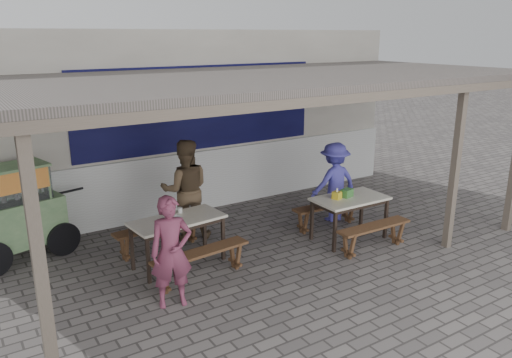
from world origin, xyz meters
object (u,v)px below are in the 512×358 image
object	(u,v)px
bench_left_wall	(159,231)
patron_right_table	(334,182)
donation_box	(347,193)
condiment_jar	(180,210)
patron_street_side	(171,252)
condiment_bowl	(174,218)
bench_right_street	(374,232)
patron_wall_side	(185,190)
bench_left_street	(201,258)
vendor_cart	(15,210)
bench_right_wall	(327,210)
tissue_box	(337,195)
table_right	(350,202)
table_left	(178,224)

from	to	relation	value
bench_left_wall	patron_right_table	xyz separation A→B (m)	(3.34, -0.43, 0.41)
donation_box	condiment_jar	xyz separation A→B (m)	(-2.72, 0.80, -0.03)
patron_street_side	condiment_bowl	xyz separation A→B (m)	(0.49, 1.02, 0.03)
bench_right_street	donation_box	size ratio (longest dim) A/B	6.59
patron_street_side	patron_wall_side	xyz separation A→B (m)	(1.11, 1.96, 0.13)
bench_left_street	patron_wall_side	size ratio (longest dim) A/B	0.87
patron_street_side	condiment_bowl	bearing A→B (deg)	77.84
bench_left_street	patron_right_table	xyz separation A→B (m)	(3.21, 0.85, 0.41)
bench_right_street	vendor_cart	bearing A→B (deg)	151.74
bench_left_wall	patron_street_side	distance (m)	1.80
patron_right_table	bench_left_street	bearing A→B (deg)	17.72
bench_left_street	bench_right_wall	distance (m)	2.90
bench_left_street	bench_right_street	distance (m)	2.88
bench_right_street	bench_right_wall	world-z (taller)	same
bench_right_street	tissue_box	distance (m)	0.86
bench_left_wall	donation_box	distance (m)	3.21
condiment_bowl	bench_left_street	bearing A→B (deg)	-78.40
bench_left_street	patron_wall_side	xyz separation A→B (m)	(0.50, 1.55, 0.53)
condiment_bowl	patron_right_table	bearing A→B (deg)	4.12
bench_left_street	condiment_jar	distance (m)	0.97
bench_left_street	patron_wall_side	world-z (taller)	patron_wall_side
table_right	bench_left_wall	bearing A→B (deg)	157.58
tissue_box	donation_box	xyz separation A→B (m)	(0.22, -0.01, 0.01)
bench_left_wall	patron_street_side	size ratio (longest dim) A/B	1.02
table_left	bench_left_street	distance (m)	0.72
table_left	bench_left_wall	world-z (taller)	table_left
bench_left_wall	table_right	world-z (taller)	table_right
bench_left_street	patron_right_table	world-z (taller)	patron_right_table
table_right	bench_left_street	bearing A→B (deg)	-179.01
bench_right_street	vendor_cart	distance (m)	5.64
table_left	vendor_cart	bearing A→B (deg)	137.60
bench_right_street	patron_wall_side	distance (m)	3.21
patron_wall_side	patron_right_table	world-z (taller)	patron_wall_side
bench_left_street	condiment_jar	bearing A→B (deg)	79.20
patron_right_table	condiment_bowl	bearing A→B (deg)	7.00
patron_right_table	donation_box	world-z (taller)	patron_right_table
bench_left_wall	patron_street_side	bearing A→B (deg)	-111.66
patron_wall_side	condiment_jar	xyz separation A→B (m)	(-0.42, -0.70, -0.08)
patron_wall_side	patron_right_table	bearing A→B (deg)	-173.57
bench_right_street	tissue_box	size ratio (longest dim) A/B	10.70
table_left	tissue_box	world-z (taller)	tissue_box
bench_right_street	bench_right_wall	size ratio (longest dim) A/B	1.00
table_left	condiment_jar	bearing A→B (deg)	51.45
table_left	bench_left_street	size ratio (longest dim) A/B	0.96
table_left	patron_wall_side	world-z (taller)	patron_wall_side
bench_right_street	vendor_cart	size ratio (longest dim) A/B	0.76
bench_left_wall	bench_right_street	xyz separation A→B (m)	(2.94, -1.89, -0.01)
table_left	condiment_jar	xyz separation A→B (m)	(0.14, 0.22, 0.12)
patron_wall_side	condiment_bowl	size ratio (longest dim) A/B	8.74
table_left	condiment_bowl	world-z (taller)	condiment_bowl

